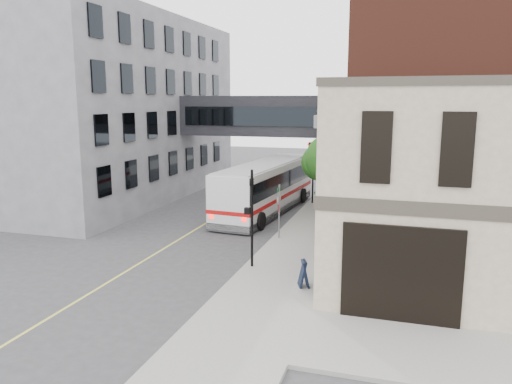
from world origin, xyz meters
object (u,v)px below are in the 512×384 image
Objects in this scene: pedestrian_c at (335,202)px; sandwich_board at (304,274)px; newspaper_box at (326,212)px; pedestrian_a at (327,217)px; bus at (266,185)px; pedestrian_b at (325,207)px.

pedestrian_c is 13.04m from sandwich_board.
pedestrian_a is at bearing -99.06° from newspaper_box.
pedestrian_a is 2.92m from newspaper_box.
bus is at bearing 91.31° from sandwich_board.
newspaper_box is (-0.41, -1.07, -0.49)m from pedestrian_c.
bus reaches higher than sandwich_board.
pedestrian_c is (0.53, 0.85, 0.16)m from pedestrian_b.
bus reaches higher than pedestrian_a.
pedestrian_c reaches higher than pedestrian_a.
newspaper_box is (0.12, -0.22, -0.32)m from pedestrian_b.
bus is 4.89m from pedestrian_c.
pedestrian_b is 0.41m from newspaper_box.
bus is 14.35× the size of newspaper_box.
bus is 4.81m from newspaper_box.
pedestrian_b is at bearing 126.02° from pedestrian_a.
pedestrian_c is at bearing 50.27° from newspaper_box.
sandwich_board is at bearing -83.60° from pedestrian_b.
bus is at bearing 165.49° from pedestrian_b.
pedestrian_b is at bearing -132.99° from pedestrian_c.
bus is at bearing 163.64° from pedestrian_a.
bus is 4.55m from pedestrian_b.
pedestrian_b reaches higher than sandwich_board.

